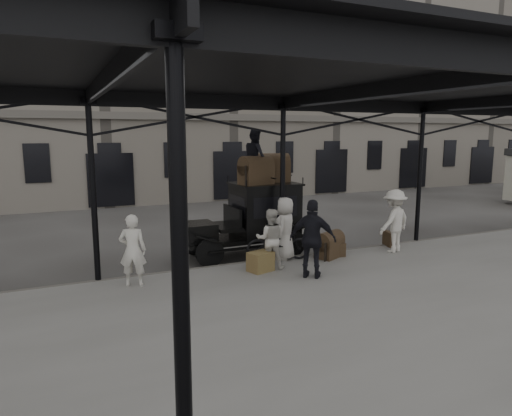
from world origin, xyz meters
The scene contains 18 objects.
ground centered at (0.00, 0.00, 0.00)m, with size 120.00×120.00×0.00m, color #383533.
platform centered at (0.00, -2.00, 0.07)m, with size 28.00×8.00×0.15m, color slate.
canopy centered at (0.00, -1.72, 4.60)m, with size 22.50×9.00×4.74m.
building_frontage centered at (0.00, 18.00, 7.00)m, with size 64.00×8.00×14.00m, color slate.
taxi centered at (-0.36, 3.08, 1.20)m, with size 3.65×1.55×2.18m.
porter_left centered at (-4.28, 1.22, 0.99)m, with size 0.61×0.40×1.69m, color silver.
porter_midleft centered at (-0.78, 1.18, 0.94)m, with size 0.76×0.60×1.57m, color beige.
porter_centre centered at (-0.01, 1.80, 1.03)m, with size 0.86×0.56×1.75m, color beige.
porter_official centered at (-0.19, 0.04, 1.11)m, with size 1.13×0.47×1.93m, color black.
porter_right centered at (3.31, 1.17, 1.09)m, with size 1.21×0.70×1.87m, color silver.
bicycle centered at (-0.22, 1.80, 0.62)m, with size 0.63×1.79×0.94m, color black.
porter_roof centered at (-0.39, 2.98, 2.98)m, with size 0.78×0.60×1.59m, color black.
steamer_trunk_roof_near centered at (-0.44, 2.83, 2.53)m, with size 0.94×0.58×0.69m, color #41301E, non-canonical shape.
steamer_trunk_roof_far centered at (0.31, 3.28, 2.54)m, with size 0.98×0.60×0.72m, color #41301E, non-canonical shape.
steamer_trunk_platform centered at (1.24, 1.45, 0.46)m, with size 0.85×0.52×0.63m, color #41301E, non-canonical shape.
wicker_hamper centered at (-1.12, 1.03, 0.40)m, with size 0.60×0.45×0.50m, color olive.
suitcase_upright centered at (3.67, 1.80, 0.38)m, with size 0.15×0.60×0.45m, color #41301E.
suitcase_flat centered at (1.38, 1.36, 0.35)m, with size 0.60×0.15×0.40m, color #41301E.
Camera 1 is at (-5.89, -9.21, 3.64)m, focal length 32.00 mm.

